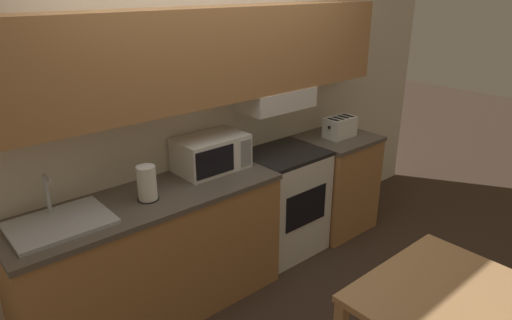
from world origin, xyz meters
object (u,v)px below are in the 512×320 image
object	(u,v)px
microwave	(211,153)
toaster	(340,127)
dining_table	(448,313)
paper_towel_roll	(147,183)
sink_basin	(60,222)
stove_range	(283,202)

from	to	relation	value
microwave	toaster	distance (m)	1.32
dining_table	paper_towel_roll	bearing A→B (deg)	114.82
microwave	sink_basin	size ratio (longest dim) A/B	0.94
microwave	sink_basin	xyz separation A→B (m)	(-1.14, -0.12, -0.11)
stove_range	toaster	world-z (taller)	toaster
paper_towel_roll	stove_range	bearing A→B (deg)	2.47
stove_range	dining_table	bearing A→B (deg)	-106.04
paper_towel_roll	microwave	bearing A→B (deg)	13.79
stove_range	sink_basin	size ratio (longest dim) A/B	1.65
stove_range	paper_towel_roll	xyz separation A→B (m)	(-1.25, -0.05, 0.56)
microwave	paper_towel_roll	world-z (taller)	microwave
sink_basin	paper_towel_roll	size ratio (longest dim) A/B	2.41
toaster	dining_table	distance (m)	2.06
stove_range	microwave	size ratio (longest dim) A/B	1.75
dining_table	toaster	bearing A→B (deg)	55.49
toaster	paper_towel_roll	size ratio (longest dim) A/B	1.31
microwave	dining_table	bearing A→B (deg)	-84.88
stove_range	microwave	bearing A→B (deg)	171.81
stove_range	microwave	xyz separation A→B (m)	(-0.65, 0.09, 0.58)
paper_towel_roll	dining_table	world-z (taller)	paper_towel_roll
stove_range	dining_table	distance (m)	1.78
microwave	toaster	bearing A→B (deg)	-5.64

